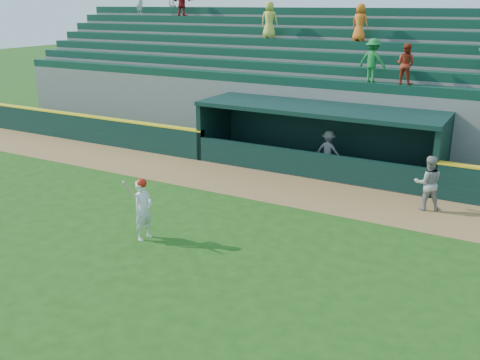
% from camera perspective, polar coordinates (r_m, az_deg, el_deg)
% --- Properties ---
extents(ground, '(120.00, 120.00, 0.00)m').
position_cam_1_polar(ground, '(14.71, -3.05, -6.54)').
color(ground, '#1D4812').
rests_on(ground, ground).
extents(warning_track, '(40.00, 3.00, 0.01)m').
position_cam_1_polar(warning_track, '(18.73, 4.92, -0.98)').
color(warning_track, olive).
rests_on(warning_track, ground).
extents(field_wall_left, '(15.50, 0.30, 1.20)m').
position_cam_1_polar(field_wall_left, '(26.93, -18.04, 5.50)').
color(field_wall_left, black).
rests_on(field_wall_left, ground).
extents(wall_stripe_left, '(15.50, 0.32, 0.06)m').
position_cam_1_polar(wall_stripe_left, '(26.80, -18.17, 6.81)').
color(wall_stripe_left, yellow).
rests_on(wall_stripe_left, field_wall_left).
extents(dugout_player_front, '(1.04, 0.94, 1.75)m').
position_cam_1_polar(dugout_player_front, '(17.59, 19.41, -0.30)').
color(dugout_player_front, '#959591').
rests_on(dugout_player_front, ground).
extents(dugout_player_inside, '(1.03, 0.64, 1.53)m').
position_cam_1_polar(dugout_player_inside, '(21.00, 9.42, 3.16)').
color(dugout_player_inside, '#A0A09B').
rests_on(dugout_player_inside, ground).
extents(dugout, '(9.40, 2.80, 2.46)m').
position_cam_1_polar(dugout, '(21.11, 8.51, 4.95)').
color(dugout, slate).
rests_on(dugout, ground).
extents(stands, '(34.50, 6.30, 7.58)m').
position_cam_1_polar(stands, '(25.17, 12.40, 9.29)').
color(stands, slate).
rests_on(stands, ground).
extents(batter_at_plate, '(0.53, 0.80, 1.76)m').
position_cam_1_polar(batter_at_plate, '(14.76, -10.29, -3.03)').
color(batter_at_plate, white).
rests_on(batter_at_plate, ground).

